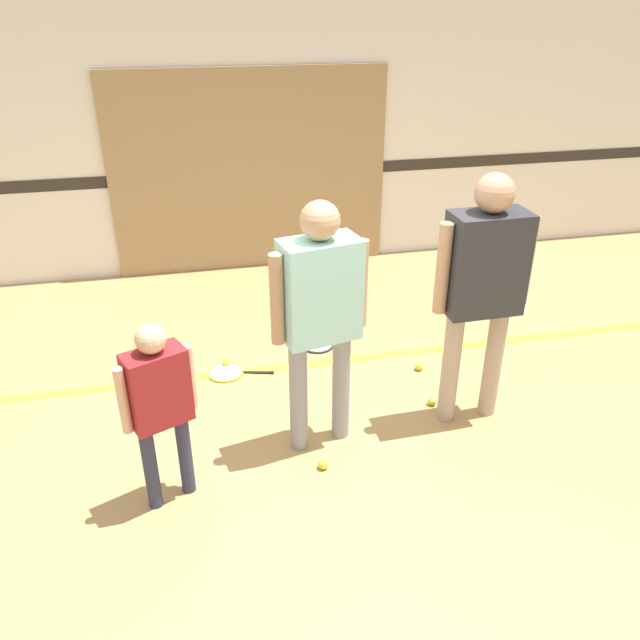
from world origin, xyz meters
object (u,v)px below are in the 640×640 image
at_px(person_instructor, 320,303).
at_px(racket_second_spare, 317,343).
at_px(person_student_left, 159,397).
at_px(person_student_right, 484,276).
at_px(racket_spare_on_floor, 228,372).
at_px(tennis_ball_stray_right, 432,401).
at_px(tennis_ball_by_spare_racket, 226,362).
at_px(tennis_ball_near_instructor, 323,464).
at_px(tennis_ball_stray_left, 419,366).

distance_m(person_instructor, racket_second_spare, 1.66).
distance_m(person_student_left, racket_second_spare, 2.17).
relative_size(person_instructor, person_student_right, 0.95).
xyz_separation_m(person_student_left, racket_spare_on_floor, (0.45, 1.32, -0.72)).
distance_m(person_student_left, tennis_ball_stray_right, 2.09).
distance_m(tennis_ball_by_spare_racket, tennis_ball_stray_right, 1.69).
bearing_deg(racket_spare_on_floor, racket_second_spare, 33.92).
xyz_separation_m(person_student_left, tennis_ball_near_instructor, (0.95, 0.05, -0.70)).
height_order(person_student_right, tennis_ball_stray_right, person_student_right).
bearing_deg(person_instructor, tennis_ball_stray_left, 23.75).
bearing_deg(tennis_ball_stray_left, tennis_ball_stray_right, -99.46).
bearing_deg(person_student_left, racket_second_spare, 28.80).
bearing_deg(tennis_ball_stray_left, person_student_right, -79.96).
distance_m(person_student_left, tennis_ball_stray_left, 2.33).
bearing_deg(tennis_ball_stray_left, racket_second_spare, 140.89).
relative_size(person_instructor, person_student_left, 1.42).
bearing_deg(person_student_right, racket_second_spare, -56.79).
bearing_deg(person_student_left, tennis_ball_by_spare_racket, 49.08).
xyz_separation_m(person_student_left, racket_second_spare, (1.25, 1.62, -0.72)).
bearing_deg(person_student_right, tennis_ball_stray_left, -80.90).
height_order(person_student_left, racket_spare_on_floor, person_student_left).
height_order(tennis_ball_near_instructor, tennis_ball_by_spare_racket, same).
bearing_deg(person_instructor, tennis_ball_near_instructor, -110.21).
bearing_deg(racket_spare_on_floor, person_instructor, -47.80).
bearing_deg(person_student_left, tennis_ball_near_instructor, -20.55).
bearing_deg(tennis_ball_stray_left, tennis_ball_near_instructor, -136.15).
distance_m(racket_second_spare, tennis_ball_by_spare_racket, 0.82).
height_order(tennis_ball_near_instructor, tennis_ball_stray_left, same).
bearing_deg(racket_spare_on_floor, tennis_ball_stray_right, -14.61).
height_order(tennis_ball_near_instructor, tennis_ball_stray_right, same).
bearing_deg(racket_spare_on_floor, tennis_ball_by_spare_racket, 104.65).
distance_m(tennis_ball_by_spare_racket, tennis_ball_stray_left, 1.57).
bearing_deg(person_student_right, person_student_left, 9.61).
distance_m(person_instructor, tennis_ball_stray_right, 1.37).
height_order(person_instructor, tennis_ball_by_spare_racket, person_instructor).
relative_size(racket_second_spare, tennis_ball_stray_left, 8.09).
bearing_deg(racket_second_spare, racket_spare_on_floor, 112.64).
bearing_deg(tennis_ball_stray_right, tennis_ball_stray_left, 80.54).
xyz_separation_m(person_instructor, tennis_ball_stray_left, (0.98, 0.69, -1.01)).
height_order(person_instructor, person_student_right, person_student_right).
xyz_separation_m(person_instructor, racket_second_spare, (0.26, 1.28, -1.03)).
bearing_deg(tennis_ball_near_instructor, tennis_ball_stray_right, 28.12).
bearing_deg(tennis_ball_near_instructor, person_student_left, -177.01).
xyz_separation_m(person_student_left, tennis_ball_by_spare_racket, (0.45, 1.44, -0.70)).
bearing_deg(racket_second_spare, tennis_ball_stray_right, -146.69).
relative_size(person_instructor, racket_spare_on_floor, 3.00).
xyz_separation_m(person_instructor, tennis_ball_stray_right, (0.90, 0.21, -1.01)).
xyz_separation_m(racket_spare_on_floor, tennis_ball_near_instructor, (0.49, -1.27, 0.02)).
bearing_deg(person_student_right, person_instructor, 1.61).
distance_m(person_student_left, tennis_ball_near_instructor, 1.18).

